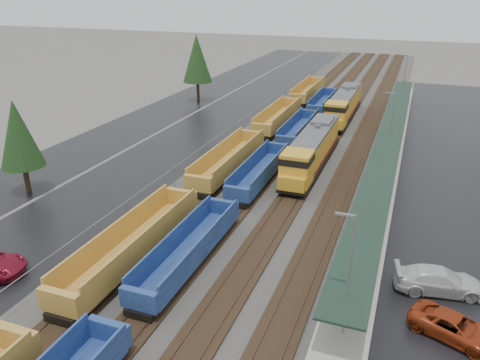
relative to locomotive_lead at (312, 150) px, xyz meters
The scene contains 15 objects.
ballast_strip 14.96m from the locomotive_lead, 97.77° to the left, with size 20.00×160.00×0.08m, color #302D2B.
trackbed 14.94m from the locomotive_lead, 97.77° to the left, with size 14.60×160.00×0.22m.
west_parking_lot 22.56m from the locomotive_lead, 139.23° to the left, with size 10.00×160.00×0.02m, color black.
west_road 30.80m from the locomotive_lead, 151.50° to the left, with size 9.00×160.00×0.02m, color black.
east_commuter_lot 17.77m from the locomotive_lead, 15.32° to the left, with size 16.00×100.00×0.02m, color black.
station_platform 8.96m from the locomotive_lead, 31.89° to the left, with size 3.00×80.00×8.00m.
chainlink_fence 17.44m from the locomotive_lead, 131.29° to the left, with size 0.08×160.04×2.02m.
tree_west_near 28.71m from the locomotive_lead, 147.41° to the right, with size 3.96×3.96×9.00m.
tree_west_far 35.45m from the locomotive_lead, 135.39° to the left, with size 4.84×4.84×11.00m.
locomotive_lead is the anchor object (origin of this frame).
locomotive_trail 21.00m from the locomotive_lead, 90.00° to the left, with size 2.78×18.35×4.15m.
well_string_yellow 15.14m from the locomotive_lead, 121.97° to the right, with size 2.80×108.04×2.48m.
well_string_blue 13.85m from the locomotive_lead, 106.84° to the right, with size 2.48×93.03×2.20m.
parked_car_east_b 26.34m from the locomotive_lead, 59.58° to the right, with size 4.97×2.29×1.38m, color #9C3413.
parked_car_east_c 22.29m from the locomotive_lead, 55.73° to the right, with size 5.59×2.27×1.62m, color silver.
Camera 1 is at (11.41, -1.16, 18.45)m, focal length 35.00 mm.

